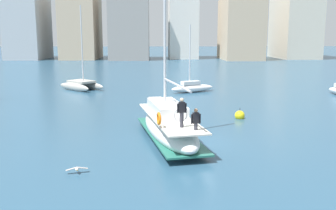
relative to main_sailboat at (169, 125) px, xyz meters
The scene contains 7 objects.
ground_plane 1.78m from the main_sailboat, 26.48° to the right, with size 400.00×400.00×0.00m, color #284C66.
main_sailboat is the anchor object (origin of this frame).
moored_catamaran 20.04m from the main_sailboat, 80.24° to the left, with size 5.29×3.33×7.41m.
moored_cutter_left 24.00m from the main_sailboat, 112.83° to the left, with size 5.68×5.60×9.59m.
seagull 7.19m from the main_sailboat, 128.60° to the right, with size 1.00×0.48×0.17m.
mooring_buoy 8.18m from the main_sailboat, 46.16° to the left, with size 0.76×0.76×0.98m.
waterfront_buildings 83.19m from the main_sailboat, 89.75° to the left, with size 81.71×21.99×26.40m.
Camera 1 is at (-2.28, -21.88, 6.26)m, focal length 41.06 mm.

